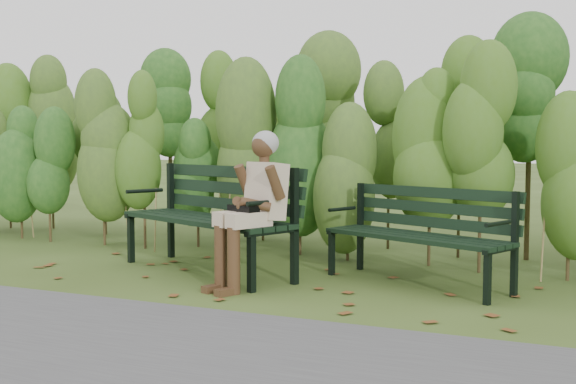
% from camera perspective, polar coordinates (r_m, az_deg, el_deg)
% --- Properties ---
extents(ground, '(80.00, 80.00, 0.00)m').
position_cam_1_polar(ground, '(5.59, -1.43, -7.92)').
color(ground, '#334517').
extents(footpath, '(60.00, 2.50, 0.01)m').
position_cam_1_polar(footpath, '(3.77, -15.93, -13.91)').
color(footpath, '#474749').
rests_on(footpath, ground).
extents(hedge_band, '(11.04, 1.67, 2.42)m').
position_cam_1_polar(hedge_band, '(7.21, 4.76, 4.80)').
color(hedge_band, '#47381E').
rests_on(hedge_band, ground).
extents(leaf_litter, '(5.89, 2.01, 0.01)m').
position_cam_1_polar(leaf_litter, '(5.43, -1.87, -8.24)').
color(leaf_litter, brown).
rests_on(leaf_litter, ground).
extents(bench_left, '(2.03, 1.36, 0.97)m').
position_cam_1_polar(bench_left, '(6.18, -6.24, -1.45)').
color(bench_left, black).
rests_on(bench_left, ground).
extents(bench_right, '(1.68, 1.13, 0.81)m').
position_cam_1_polar(bench_right, '(5.70, 11.31, -2.93)').
color(bench_right, black).
rests_on(bench_right, ground).
extents(seated_woman, '(0.57, 0.75, 1.27)m').
position_cam_1_polar(seated_woman, '(5.43, -2.89, -0.44)').
color(seated_woman, beige).
rests_on(seated_woman, ground).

